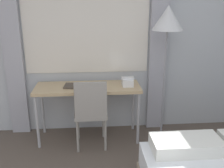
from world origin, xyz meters
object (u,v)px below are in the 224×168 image
at_px(desk, 88,91).
at_px(book, 72,86).
at_px(telephone, 128,82).
at_px(desk_chair, 91,110).
at_px(standing_lamp, 168,26).

distance_m(desk, book, 0.21).
height_order(desk, telephone, telephone).
height_order(desk_chair, standing_lamp, standing_lamp).
distance_m(desk_chair, standing_lamp, 1.37).
bearing_deg(standing_lamp, desk, 173.34).
height_order(desk, book, book).
bearing_deg(book, desk_chair, -45.64).
xyz_separation_m(desk, telephone, (0.51, -0.02, 0.12)).
xyz_separation_m(desk_chair, standing_lamp, (0.93, 0.13, 0.99)).
distance_m(desk_chair, telephone, 0.60).
relative_size(standing_lamp, book, 7.91).
bearing_deg(standing_lamp, desk_chair, -172.12).
bearing_deg(standing_lamp, book, 174.88).
relative_size(desk_chair, telephone, 5.27).
height_order(desk, desk_chair, desk_chair).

